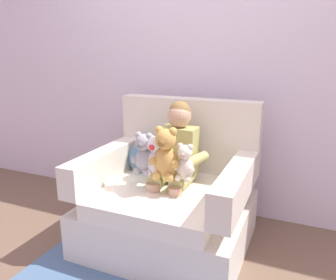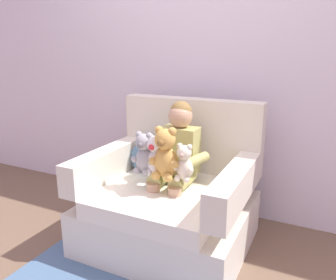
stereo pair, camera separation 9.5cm
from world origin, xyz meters
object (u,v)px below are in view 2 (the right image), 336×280
Objects in this scene: plush_honey at (165,155)px; plush_grey at (144,154)px; armchair at (171,201)px; seated_child at (176,155)px; plush_cream at (184,163)px; throw_pillow at (145,159)px; plush_white at (155,156)px.

plush_honey is 1.20× the size of plush_grey.
plush_honey is at bearing -78.29° from armchair.
armchair is 0.34m from seated_child.
plush_honey is 0.17m from plush_grey.
seated_child is 2.84× the size of plush_grey.
plush_honey reaches higher than plush_cream.
seated_child is 3.17× the size of throw_pillow.
plush_white is at bearing -111.11° from armchair.
armchair is 3.81× the size of plush_grey.
armchair is at bearing 67.74° from plush_white.
plush_cream is at bearing -43.98° from seated_child.
armchair is at bearing 39.96° from plush_grey.
plush_honey reaches higher than plush_white.
armchair is 0.42m from plush_grey.
armchair is 0.40m from throw_pillow.
armchair is at bearing 131.36° from plush_cream.
seated_child reaches higher than plush_white.
plush_cream is at bearing -6.61° from plush_grey.
armchair reaches higher than throw_pillow.
throw_pillow is (-0.24, 0.27, -0.14)m from plush_white.
seated_child is at bearing 65.72° from plush_white.
seated_child is at bearing -17.53° from throw_pillow.
plush_honey is 1.23× the size of plush_white.
plush_grey is at bearing -60.34° from throw_pillow.
plush_honey reaches higher than plush_grey.
throw_pillow is (-0.45, 0.28, -0.12)m from plush_cream.
throw_pillow is (-0.31, 0.10, -0.11)m from seated_child.
throw_pillow is at bearing 141.82° from plush_cream.
armchair is 0.40m from plush_white.
plush_grey reaches higher than plush_cream.
plush_honey is at bearing -17.19° from plush_white.
throw_pillow is (-0.33, 0.30, -0.17)m from plush_honey.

